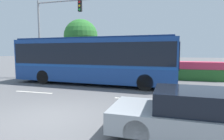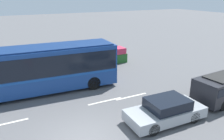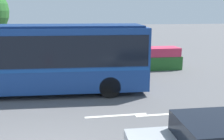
{
  "view_description": "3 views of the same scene",
  "coord_description": "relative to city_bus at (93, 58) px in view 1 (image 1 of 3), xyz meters",
  "views": [
    {
      "loc": [
        3.92,
        -5.69,
        2.35
      ],
      "look_at": [
        0.86,
        5.4,
        1.2
      ],
      "focal_mm": 30.26,
      "sensor_mm": 36.0,
      "label": 1
    },
    {
      "loc": [
        -2.95,
        -8.87,
        6.78
      ],
      "look_at": [
        3.56,
        3.86,
        1.89
      ],
      "focal_mm": 36.43,
      "sensor_mm": 36.0,
      "label": 2
    },
    {
      "loc": [
        1.17,
        -5.6,
        3.91
      ],
      "look_at": [
        2.92,
        5.17,
        1.38
      ],
      "focal_mm": 40.76,
      "sensor_mm": 36.0,
      "label": 3
    }
  ],
  "objects": [
    {
      "name": "flowering_hedge",
      "position": [
        4.17,
        4.09,
        -1.13
      ],
      "size": [
        10.77,
        1.41,
        1.49
      ],
      "color": "#286028",
      "rests_on": "ground"
    },
    {
      "name": "lane_stripe_far",
      "position": [
        3.74,
        -3.52,
        -1.86
      ],
      "size": [
        2.4,
        0.16,
        0.01
      ],
      "primitive_type": "cube",
      "color": "silver",
      "rests_on": "ground"
    },
    {
      "name": "traffic_light_pole",
      "position": [
        -4.81,
        2.34,
        2.68
      ],
      "size": [
        5.31,
        0.24,
        6.82
      ],
      "color": "gray",
      "rests_on": "ground"
    },
    {
      "name": "ground_plane",
      "position": [
        0.96,
        -6.85,
        -1.86
      ],
      "size": [
        140.0,
        140.0,
        0.0
      ],
      "primitive_type": "plane",
      "color": "#5B5B5E"
    },
    {
      "name": "lane_stripe_mid",
      "position": [
        -2.28,
        -3.51,
        -1.86
      ],
      "size": [
        2.4,
        0.16,
        0.01
      ],
      "primitive_type": "cube",
      "color": "silver",
      "rests_on": "ground"
    },
    {
      "name": "city_bus",
      "position": [
        0.0,
        0.0,
        0.0
      ],
      "size": [
        11.68,
        3.23,
        3.28
      ],
      "rotation": [
        0.0,
        0.0,
        -0.06
      ],
      "color": "navy",
      "rests_on": "ground"
    },
    {
      "name": "sedan_foreground",
      "position": [
        5.69,
        -7.2,
        -1.24
      ],
      "size": [
        4.47,
        2.01,
        1.32
      ],
      "rotation": [
        0.0,
        0.0,
        3.12
      ],
      "color": "#9EA3A8",
      "rests_on": "ground"
    },
    {
      "name": "lane_stripe_near",
      "position": [
        5.67,
        -3.7,
        -1.86
      ],
      "size": [
        2.4,
        0.16,
        0.01
      ],
      "primitive_type": "cube",
      "color": "silver",
      "rests_on": "ground"
    },
    {
      "name": "street_tree_left",
      "position": [
        -3.74,
        6.18,
        2.04
      ],
      "size": [
        3.57,
        3.57,
        5.72
      ],
      "color": "brown",
      "rests_on": "ground"
    }
  ]
}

